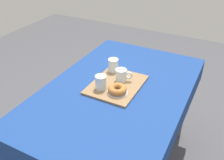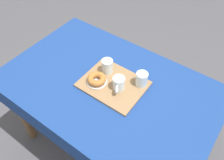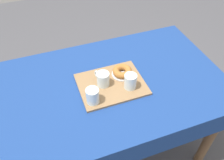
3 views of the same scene
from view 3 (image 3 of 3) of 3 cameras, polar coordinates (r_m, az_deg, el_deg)
The scene contains 8 objects.
ground_plane at distance 2.01m, azimuth 0.43°, elevation -15.87°, with size 6.00×6.00×0.00m, color #47474C.
dining_table at distance 1.48m, azimuth 0.56°, elevation -3.54°, with size 1.35×0.87×0.76m.
serving_tray at distance 1.38m, azimuth -0.16°, elevation -1.04°, with size 0.39×0.31×0.01m, color olive.
tea_mug_left at distance 1.34m, azimuth -2.27°, elevation 0.20°, with size 0.07×0.11×0.09m.
water_glass_near at distance 1.33m, azimuth 4.51°, elevation -0.46°, with size 0.07×0.07×0.09m.
water_glass_far at distance 1.25m, azimuth -4.77°, elevation -4.01°, with size 0.07×0.07×0.09m.
donut_plate_left at distance 1.43m, azimuth 2.50°, elevation 1.49°, with size 0.13×0.13×0.01m, color silver.
sugar_donut_left at distance 1.41m, azimuth 2.53°, elevation 2.19°, with size 0.12×0.12×0.04m, color #A3662D.
Camera 3 is at (0.35, 0.92, 1.75)m, focal length 37.30 mm.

